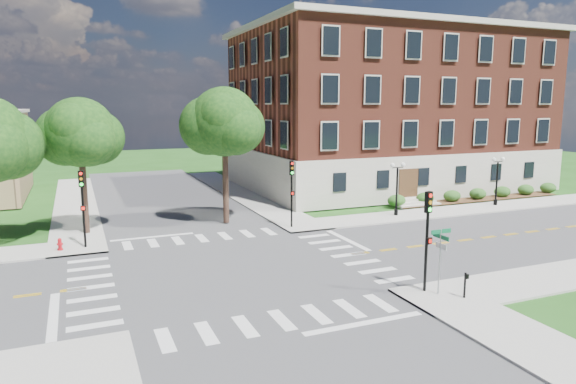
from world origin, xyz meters
name	(u,v)px	position (x,y,z in m)	size (l,w,h in m)	color
ground	(232,270)	(0.00, 0.00, 0.00)	(160.00, 160.00, 0.00)	#1D4B15
road_ew	(232,270)	(0.00, 0.00, 0.01)	(90.00, 12.00, 0.01)	#3D3D3F
road_ns	(232,270)	(0.00, 0.00, 0.01)	(12.00, 90.00, 0.01)	#3D3D3F
sidewalk_ne	(344,201)	(15.38, 15.38, 0.06)	(34.00, 34.00, 0.12)	#9E9B93
crosswalk_east	(348,255)	(7.20, 0.00, 0.00)	(2.20, 10.20, 0.02)	silver
stop_bar_east	(347,240)	(8.80, 3.00, 0.00)	(0.40, 5.50, 0.00)	silver
main_building	(386,110)	(24.00, 21.99, 8.34)	(30.60, 22.40, 16.50)	#B8B3A2
shrub_row	(477,201)	(27.00, 10.80, 0.00)	(18.00, 2.00, 1.30)	#204617
tree_c	(80,133)	(-7.10, 11.39, 7.00)	(4.67, 4.67, 9.26)	#302118
tree_d	(224,122)	(2.72, 10.74, 7.61)	(5.08, 5.08, 10.06)	#302118
traffic_signal_se	(427,228)	(7.44, -6.93, 3.19)	(0.37, 0.42, 4.80)	black
traffic_signal_ne	(292,185)	(6.69, 7.47, 3.19)	(0.38, 0.46, 4.80)	black
traffic_signal_nw	(82,199)	(-7.26, 7.48, 3.19)	(0.33, 0.37, 4.80)	black
twin_lamp_west	(397,186)	(16.00, 7.96, 2.52)	(1.36, 0.36, 4.23)	black
twin_lamp_east	(497,178)	(26.58, 8.16, 2.52)	(1.36, 0.36, 4.23)	black
street_sign_pole	(440,248)	(7.80, -7.46, 2.31)	(1.10, 1.10, 3.10)	gray
push_button_post	(465,284)	(8.57, -8.36, 0.80)	(0.14, 0.21, 1.20)	black
fire_hydrant	(60,245)	(-8.71, 7.34, 0.46)	(0.35, 0.35, 0.75)	#AE0D14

